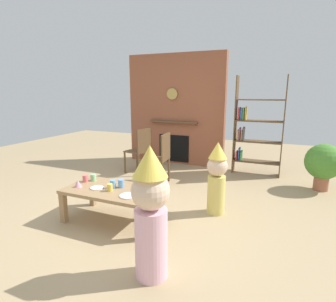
{
  "coord_description": "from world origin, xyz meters",
  "views": [
    {
      "loc": [
        1.59,
        -3.01,
        1.61
      ],
      "look_at": [
        0.15,
        0.4,
        0.78
      ],
      "focal_mm": 28.72,
      "sensor_mm": 36.0,
      "label": 1
    }
  ],
  "objects_px": {
    "bookshelf": "(254,129)",
    "paper_cup_near_left": "(85,178)",
    "coffee_table": "(112,193)",
    "dining_chair_middle": "(161,156)",
    "paper_plate_front": "(128,196)",
    "paper_cup_far_left": "(113,184)",
    "child_with_cone_hat": "(151,210)",
    "birthday_cake_slice": "(78,184)",
    "paper_cup_center": "(110,187)",
    "paper_plate_rear": "(97,188)",
    "dining_chair_left": "(141,148)",
    "child_in_pink": "(217,176)",
    "potted_plant_tall": "(323,163)",
    "paper_cup_near_right": "(93,177)",
    "paper_cup_far_right": "(121,183)"
  },
  "relations": [
    {
      "from": "bookshelf",
      "to": "paper_cup_center",
      "type": "bearing_deg",
      "value": -115.69
    },
    {
      "from": "bookshelf",
      "to": "paper_cup_near_left",
      "type": "relative_size",
      "value": 20.98
    },
    {
      "from": "child_with_cone_hat",
      "to": "paper_cup_far_right",
      "type": "bearing_deg",
      "value": -5.72
    },
    {
      "from": "paper_cup_center",
      "to": "child_in_pink",
      "type": "height_order",
      "value": "child_in_pink"
    },
    {
      "from": "bookshelf",
      "to": "potted_plant_tall",
      "type": "relative_size",
      "value": 2.44
    },
    {
      "from": "paper_plate_rear",
      "to": "child_in_pink",
      "type": "relative_size",
      "value": 0.17
    },
    {
      "from": "dining_chair_left",
      "to": "child_with_cone_hat",
      "type": "bearing_deg",
      "value": 133.13
    },
    {
      "from": "paper_plate_rear",
      "to": "birthday_cake_slice",
      "type": "bearing_deg",
      "value": -167.72
    },
    {
      "from": "birthday_cake_slice",
      "to": "child_with_cone_hat",
      "type": "distance_m",
      "value": 1.5
    },
    {
      "from": "paper_plate_front",
      "to": "dining_chair_left",
      "type": "distance_m",
      "value": 2.27
    },
    {
      "from": "paper_cup_near_left",
      "to": "child_in_pink",
      "type": "height_order",
      "value": "child_in_pink"
    },
    {
      "from": "paper_cup_far_right",
      "to": "child_with_cone_hat",
      "type": "distance_m",
      "value": 1.2
    },
    {
      "from": "paper_cup_near_right",
      "to": "paper_cup_far_right",
      "type": "height_order",
      "value": "paper_cup_far_right"
    },
    {
      "from": "paper_cup_center",
      "to": "dining_chair_middle",
      "type": "distance_m",
      "value": 1.57
    },
    {
      "from": "potted_plant_tall",
      "to": "paper_cup_far_left",
      "type": "bearing_deg",
      "value": -138.99
    },
    {
      "from": "paper_plate_front",
      "to": "child_with_cone_hat",
      "type": "xyz_separation_m",
      "value": [
        0.6,
        -0.62,
        0.2
      ]
    },
    {
      "from": "bookshelf",
      "to": "birthday_cake_slice",
      "type": "height_order",
      "value": "bookshelf"
    },
    {
      "from": "child_in_pink",
      "to": "bookshelf",
      "type": "bearing_deg",
      "value": -128.79
    },
    {
      "from": "dining_chair_left",
      "to": "birthday_cake_slice",
      "type": "bearing_deg",
      "value": 108.87
    },
    {
      "from": "paper_cup_near_right",
      "to": "child_with_cone_hat",
      "type": "relative_size",
      "value": 0.07
    },
    {
      "from": "paper_cup_near_left",
      "to": "dining_chair_left",
      "type": "height_order",
      "value": "dining_chair_left"
    },
    {
      "from": "paper_cup_far_right",
      "to": "paper_cup_center",
      "type": "bearing_deg",
      "value": -109.99
    },
    {
      "from": "paper_cup_far_right",
      "to": "potted_plant_tall",
      "type": "relative_size",
      "value": 0.13
    },
    {
      "from": "paper_plate_rear",
      "to": "dining_chair_left",
      "type": "height_order",
      "value": "dining_chair_left"
    },
    {
      "from": "paper_cup_near_left",
      "to": "paper_plate_front",
      "type": "xyz_separation_m",
      "value": [
        0.79,
        -0.22,
        -0.04
      ]
    },
    {
      "from": "birthday_cake_slice",
      "to": "child_in_pink",
      "type": "bearing_deg",
      "value": 27.94
    },
    {
      "from": "paper_cup_center",
      "to": "paper_cup_far_right",
      "type": "relative_size",
      "value": 0.87
    },
    {
      "from": "paper_cup_near_left",
      "to": "dining_chair_left",
      "type": "xyz_separation_m",
      "value": [
        -0.16,
        1.84,
        0.04
      ]
    },
    {
      "from": "paper_cup_center",
      "to": "potted_plant_tall",
      "type": "bearing_deg",
      "value": 42.48
    },
    {
      "from": "paper_cup_far_right",
      "to": "paper_plate_rear",
      "type": "relative_size",
      "value": 0.62
    },
    {
      "from": "paper_plate_front",
      "to": "dining_chair_middle",
      "type": "xyz_separation_m",
      "value": [
        -0.33,
        1.63,
        0.08
      ]
    },
    {
      "from": "paper_cup_far_left",
      "to": "child_with_cone_hat",
      "type": "bearing_deg",
      "value": -40.26
    },
    {
      "from": "bookshelf",
      "to": "paper_cup_near_left",
      "type": "bearing_deg",
      "value": -124.75
    },
    {
      "from": "birthday_cake_slice",
      "to": "paper_cup_far_left",
      "type": "bearing_deg",
      "value": 17.99
    },
    {
      "from": "paper_cup_center",
      "to": "child_in_pink",
      "type": "relative_size",
      "value": 0.09
    },
    {
      "from": "potted_plant_tall",
      "to": "child_with_cone_hat",
      "type": "bearing_deg",
      "value": -118.65
    },
    {
      "from": "child_with_cone_hat",
      "to": "paper_plate_rear",
      "type": "bearing_deg",
      "value": 7.14
    },
    {
      "from": "bookshelf",
      "to": "dining_chair_left",
      "type": "distance_m",
      "value": 2.24
    },
    {
      "from": "dining_chair_middle",
      "to": "paper_plate_front",
      "type": "bearing_deg",
      "value": 98.11
    },
    {
      "from": "coffee_table",
      "to": "paper_cup_far_left",
      "type": "bearing_deg",
      "value": 83.46
    },
    {
      "from": "child_in_pink",
      "to": "dining_chair_middle",
      "type": "distance_m",
      "value": 1.4
    },
    {
      "from": "paper_cup_center",
      "to": "paper_plate_rear",
      "type": "height_order",
      "value": "paper_cup_center"
    },
    {
      "from": "paper_cup_center",
      "to": "paper_cup_far_left",
      "type": "xyz_separation_m",
      "value": [
        -0.02,
        0.1,
        0.01
      ]
    },
    {
      "from": "paper_plate_rear",
      "to": "child_with_cone_hat",
      "type": "distance_m",
      "value": 1.31
    },
    {
      "from": "paper_plate_front",
      "to": "paper_cup_far_left",
      "type": "bearing_deg",
      "value": 153.71
    },
    {
      "from": "paper_cup_far_left",
      "to": "child_with_cone_hat",
      "type": "distance_m",
      "value": 1.21
    },
    {
      "from": "paper_plate_rear",
      "to": "paper_cup_near_left",
      "type": "bearing_deg",
      "value": 154.13
    },
    {
      "from": "paper_cup_near_left",
      "to": "dining_chair_left",
      "type": "distance_m",
      "value": 1.85
    },
    {
      "from": "child_in_pink",
      "to": "paper_plate_rear",
      "type": "bearing_deg",
      "value": -1.49
    },
    {
      "from": "coffee_table",
      "to": "dining_chair_middle",
      "type": "bearing_deg",
      "value": 90.54
    }
  ]
}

